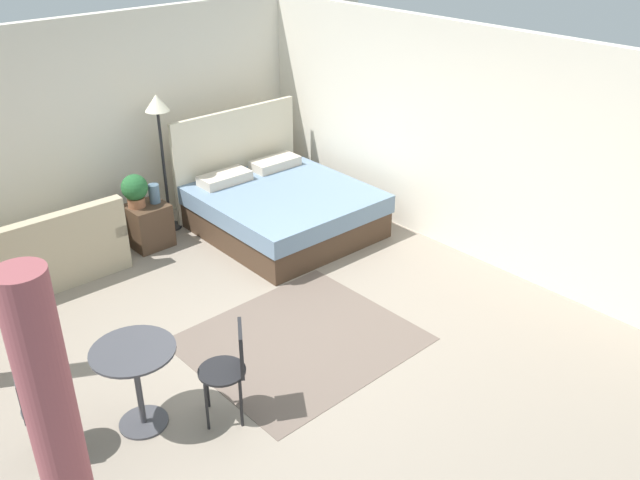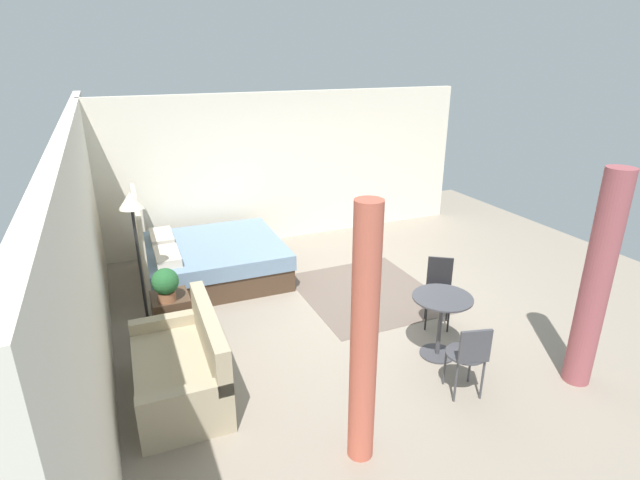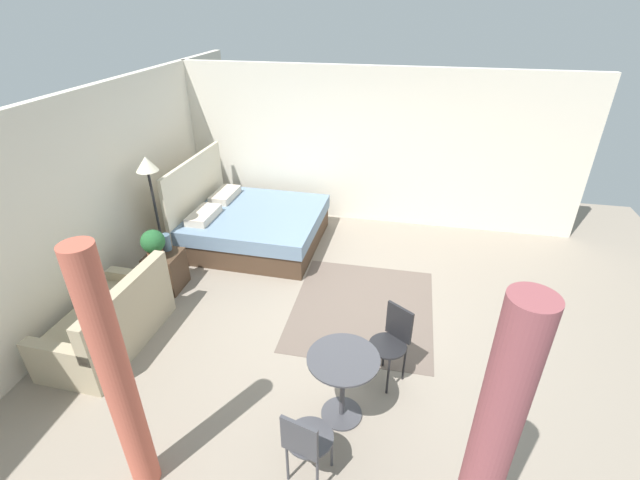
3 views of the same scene
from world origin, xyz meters
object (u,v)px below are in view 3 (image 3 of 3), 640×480
object	(u,v)px
potted_plant	(153,243)
couch	(111,324)
bed	(252,225)
nightstand	(166,271)
balcony_table	(343,376)
vase	(166,242)
cafe_chair_near_window	(305,441)
cafe_chair_near_couch	(393,337)
floor_lamp	(149,179)

from	to	relation	value
potted_plant	couch	bearing A→B (deg)	179.34
bed	nightstand	size ratio (longest dim) A/B	3.89
bed	couch	size ratio (longest dim) A/B	1.37
nightstand	balcony_table	distance (m)	3.18
nightstand	vase	world-z (taller)	vase
nightstand	cafe_chair_near_window	size ratio (longest dim) A/B	0.66
couch	cafe_chair_near_couch	bearing A→B (deg)	-87.35
floor_lamp	bed	bearing A→B (deg)	-44.98
bed	couch	distance (m)	2.73
couch	cafe_chair_near_couch	distance (m)	3.20
couch	nightstand	xyz separation A→B (m)	(1.17, -0.05, -0.02)
bed	vase	xyz separation A→B (m)	(-1.33, 0.74, 0.33)
cafe_chair_near_window	cafe_chair_near_couch	world-z (taller)	cafe_chair_near_couch
couch	balcony_table	bearing A→B (deg)	-99.47
couch	potted_plant	world-z (taller)	potted_plant
floor_lamp	cafe_chair_near_couch	world-z (taller)	floor_lamp
vase	floor_lamp	size ratio (longest dim) A/B	0.13
nightstand	cafe_chair_near_window	distance (m)	3.45
couch	floor_lamp	bearing A→B (deg)	7.68
bed	vase	distance (m)	1.55
potted_plant	cafe_chair_near_window	world-z (taller)	potted_plant
couch	balcony_table	world-z (taller)	couch
potted_plant	floor_lamp	distance (m)	0.88
potted_plant	floor_lamp	world-z (taller)	floor_lamp
cafe_chair_near_window	potted_plant	bearing A→B (deg)	48.80
nightstand	floor_lamp	world-z (taller)	floor_lamp
balcony_table	couch	bearing A→B (deg)	80.53
potted_plant	cafe_chair_near_window	size ratio (longest dim) A/B	0.49
potted_plant	floor_lamp	xyz separation A→B (m)	(0.54, 0.23, 0.66)
cafe_chair_near_couch	cafe_chair_near_window	bearing A→B (deg)	155.30
floor_lamp	cafe_chair_near_couch	size ratio (longest dim) A/B	2.00
cafe_chair_near_couch	nightstand	bearing A→B (deg)	71.90
vase	floor_lamp	world-z (taller)	floor_lamp
bed	potted_plant	world-z (taller)	bed
potted_plant	balcony_table	world-z (taller)	potted_plant
nightstand	potted_plant	size ratio (longest dim) A/B	1.34
potted_plant	balcony_table	distance (m)	3.16
vase	cafe_chair_near_window	xyz separation A→B (m)	(-2.46, -2.52, -0.15)
floor_lamp	cafe_chair_near_window	size ratio (longest dim) A/B	2.13
bed	potted_plant	bearing A→B (deg)	153.21
bed	couch	bearing A→B (deg)	163.15
cafe_chair_near_window	nightstand	bearing A→B (deg)	47.12
vase	potted_plant	bearing A→B (deg)	169.48
nightstand	couch	bearing A→B (deg)	177.48
nightstand	cafe_chair_near_window	bearing A→B (deg)	-132.88
vase	nightstand	bearing A→B (deg)	179.25
bed	potted_plant	xyz separation A→B (m)	(-1.55, 0.78, 0.44)
bed	vase	size ratio (longest dim) A/B	9.08
vase	cafe_chair_near_window	size ratio (longest dim) A/B	0.28
vase	cafe_chair_near_couch	size ratio (longest dim) A/B	0.26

